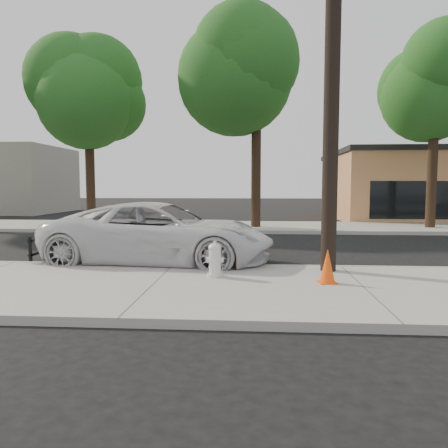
{
  "coord_description": "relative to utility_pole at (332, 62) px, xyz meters",
  "views": [
    {
      "loc": [
        1.95,
        -12.5,
        2.04
      ],
      "look_at": [
        1.11,
        -0.62,
        1.0
      ],
      "focal_mm": 35.0,
      "sensor_mm": 36.0,
      "label": 1
    }
  ],
  "objects": [
    {
      "name": "near_sidewalk",
      "position": [
        -3.6,
        -1.6,
        -4.62
      ],
      "size": [
        90.0,
        4.4,
        0.15
      ],
      "primitive_type": "cube",
      "color": "gray",
      "rests_on": "ground"
    },
    {
      "name": "fire_hydrant",
      "position": [
        -2.47,
        -0.83,
        -4.21
      ],
      "size": [
        0.37,
        0.34,
        0.7
      ],
      "rotation": [
        0.0,
        0.0,
        0.09
      ],
      "color": "silver",
      "rests_on": "near_sidewalk"
    },
    {
      "name": "ground",
      "position": [
        -3.6,
        2.7,
        -4.7
      ],
      "size": [
        120.0,
        120.0,
        0.0
      ],
      "primitive_type": "plane",
      "color": "black",
      "rests_on": "ground"
    },
    {
      "name": "tree_d",
      "position": [
        6.6,
        10.65,
        1.67
      ],
      "size": [
        4.5,
        4.35,
        8.75
      ],
      "color": "black",
      "rests_on": "far_sidewalk"
    },
    {
      "name": "curb_near",
      "position": [
        -3.6,
        0.6,
        -4.62
      ],
      "size": [
        90.0,
        0.12,
        0.16
      ],
      "primitive_type": "cube",
      "color": "#9E9B93",
      "rests_on": "ground"
    },
    {
      "name": "far_sidewalk",
      "position": [
        -3.6,
        11.2,
        -4.62
      ],
      "size": [
        90.0,
        5.0,
        0.15
      ],
      "primitive_type": "cube",
      "color": "gray",
      "rests_on": "ground"
    },
    {
      "name": "police_cruiser",
      "position": [
        -4.08,
        1.27,
        -3.89
      ],
      "size": [
        6.07,
        3.23,
        1.62
      ],
      "primitive_type": "imported",
      "rotation": [
        0.0,
        0.0,
        1.48
      ],
      "color": "silver",
      "rests_on": "ground"
    },
    {
      "name": "utility_pole",
      "position": [
        0.0,
        0.0,
        0.0
      ],
      "size": [
        1.4,
        0.34,
        9.0
      ],
      "color": "black",
      "rests_on": "near_sidewalk"
    },
    {
      "name": "tree_b",
      "position": [
        -9.41,
        10.76,
        1.45
      ],
      "size": [
        4.34,
        4.2,
        8.45
      ],
      "color": "black",
      "rests_on": "far_sidewalk"
    },
    {
      "name": "traffic_cone",
      "position": [
        -0.23,
        -1.27,
        -4.23
      ],
      "size": [
        0.38,
        0.38,
        0.67
      ],
      "rotation": [
        0.0,
        0.0,
        0.13
      ],
      "color": "#F94E0D",
      "rests_on": "near_sidewalk"
    },
    {
      "name": "tree_c",
      "position": [
        -1.38,
        10.34,
        2.21
      ],
      "size": [
        4.96,
        4.8,
        9.55
      ],
      "color": "black",
      "rests_on": "far_sidewalk"
    }
  ]
}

